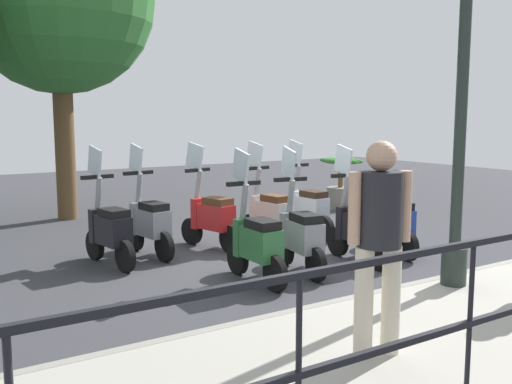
% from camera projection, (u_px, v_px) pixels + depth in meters
% --- Properties ---
extents(ground_plane, '(28.00, 28.00, 0.00)m').
position_uv_depth(ground_plane, '(294.00, 255.00, 7.88)').
color(ground_plane, '#38383D').
extents(promenade_walkway, '(2.20, 20.00, 0.15)m').
position_uv_depth(promenade_walkway, '(498.00, 318.00, 5.23)').
color(promenade_walkway, '#A39E93').
rests_on(promenade_walkway, ground_plane).
extents(lamp_post_near, '(0.26, 0.90, 4.63)m').
position_uv_depth(lamp_post_near, '(462.00, 86.00, 5.74)').
color(lamp_post_near, '#232D28').
rests_on(lamp_post_near, promenade_walkway).
extents(pedestrian_distant, '(0.40, 0.47, 1.59)m').
position_uv_depth(pedestrian_distant, '(379.00, 232.00, 4.13)').
color(pedestrian_distant, beige).
rests_on(pedestrian_distant, promenade_walkway).
extents(potted_palm, '(1.06, 0.66, 1.05)m').
position_uv_depth(potted_palm, '(340.00, 187.00, 11.81)').
color(potted_palm, slate).
rests_on(potted_palm, ground_plane).
extents(scooter_near_0, '(1.22, 0.51, 1.54)m').
position_uv_depth(scooter_near_0, '(392.00, 220.00, 7.89)').
color(scooter_near_0, black).
rests_on(scooter_near_0, ground_plane).
extents(scooter_near_1, '(1.23, 0.44, 1.54)m').
position_uv_depth(scooter_near_1, '(357.00, 227.00, 7.43)').
color(scooter_near_1, black).
rests_on(scooter_near_1, ground_plane).
extents(scooter_near_2, '(1.23, 0.47, 1.54)m').
position_uv_depth(scooter_near_2, '(300.00, 234.00, 6.95)').
color(scooter_near_2, black).
rests_on(scooter_near_2, ground_plane).
extents(scooter_near_3, '(1.23, 0.44, 1.54)m').
position_uv_depth(scooter_near_3, '(256.00, 242.00, 6.53)').
color(scooter_near_3, black).
rests_on(scooter_near_3, ground_plane).
extents(scooter_far_0, '(1.23, 0.44, 1.54)m').
position_uv_depth(scooter_far_0, '(307.00, 207.00, 9.01)').
color(scooter_far_0, black).
rests_on(scooter_far_0, ground_plane).
extents(scooter_far_1, '(1.23, 0.44, 1.54)m').
position_uv_depth(scooter_far_1, '(269.00, 212.00, 8.53)').
color(scooter_far_1, black).
rests_on(scooter_far_1, ground_plane).
extents(scooter_far_2, '(1.21, 0.52, 1.54)m').
position_uv_depth(scooter_far_2, '(211.00, 216.00, 8.23)').
color(scooter_far_2, black).
rests_on(scooter_far_2, ground_plane).
extents(scooter_far_3, '(1.23, 0.44, 1.54)m').
position_uv_depth(scooter_far_3, '(149.00, 221.00, 7.79)').
color(scooter_far_3, black).
rests_on(scooter_far_3, ground_plane).
extents(scooter_far_4, '(1.23, 0.46, 1.54)m').
position_uv_depth(scooter_far_4, '(109.00, 229.00, 7.27)').
color(scooter_far_4, black).
rests_on(scooter_far_4, ground_plane).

